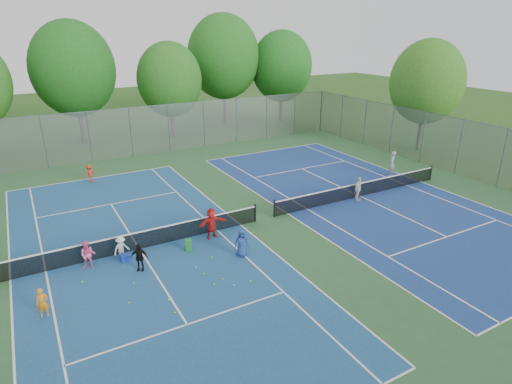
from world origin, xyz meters
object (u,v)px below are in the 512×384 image
net_right (361,190)px  ball_hopper (189,245)px  instructor (392,164)px  ball_crate (125,258)px  net_left (139,241)px

net_right → ball_hopper: (-11.96, -1.27, -0.17)m
net_right → instructor: bearing=23.3°
ball_crate → instructor: instructor is taller
net_left → ball_crate: 1.18m
net_right → ball_crate: 14.88m
net_left → ball_crate: net_left is taller
ball_crate → net_left: bearing=41.4°
net_right → ball_hopper: size_ratio=22.27×
net_left → ball_hopper: net_left is taller
ball_hopper → instructor: bearing=11.1°
net_right → instructor: size_ratio=7.11×
net_left → ball_hopper: 2.41m
ball_crate → instructor: (19.49, 2.75, 0.75)m
ball_hopper → instructor: 16.92m
ball_hopper → instructor: size_ratio=0.32×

